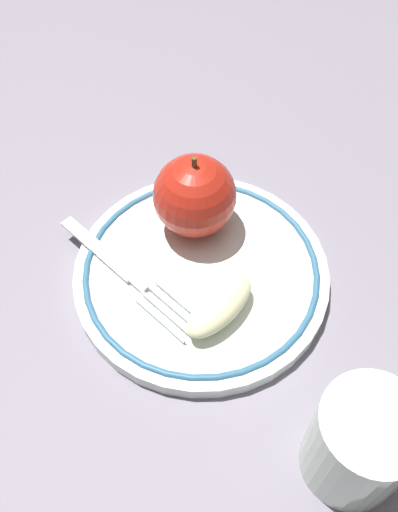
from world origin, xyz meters
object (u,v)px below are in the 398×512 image
at_px(plate, 199,274).
at_px(apple_slice_front, 221,306).
at_px(drinking_glass, 360,444).
at_px(apple_red_whole, 195,196).
at_px(fork, 122,269).

relative_size(plate, apple_slice_front, 3.14).
distance_m(plate, drinking_glass, 0.20).
xyz_separation_m(plate, apple_slice_front, (-0.05, -0.00, 0.02)).
relative_size(apple_slice_front, drinking_glass, 0.82).
bearing_deg(apple_slice_front, plate, -116.04).
bearing_deg(apple_red_whole, drinking_glass, -170.22).
bearing_deg(apple_red_whole, fork, 112.27).
distance_m(apple_red_whole, apple_slice_front, 0.10).
relative_size(apple_red_whole, drinking_glass, 0.96).
height_order(apple_red_whole, fork, apple_red_whole).
relative_size(apple_red_whole, apple_slice_front, 1.16).
height_order(plate, apple_red_whole, apple_red_whole).
bearing_deg(plate, fork, 73.12).
bearing_deg(plate, drinking_glass, -163.94).
bearing_deg(apple_slice_front, fork, -74.90).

